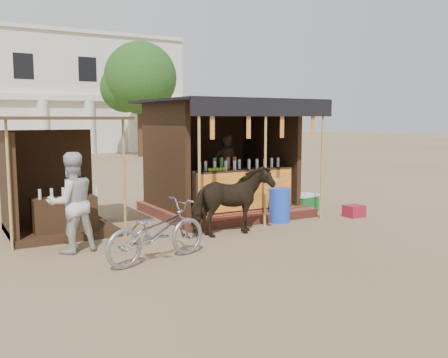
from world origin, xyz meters
TOP-DOWN VIEW (x-y plane):
  - ground at (0.00, 0.00)m, footprint 120.00×120.00m
  - main_stall at (1.01, 3.36)m, footprint 3.60×3.61m
  - secondary_stall at (-3.17, 3.24)m, footprint 2.40×2.40m
  - cow at (-0.06, 1.18)m, footprint 1.66×0.76m
  - motorbike at (-2.07, 0.24)m, footprint 2.00×1.06m
  - bystander at (-3.13, 1.52)m, footprint 0.93×0.77m
  - blue_barrel at (1.55, 1.76)m, footprint 0.55×0.55m
  - red_crate at (3.47, 1.36)m, footprint 0.44×0.39m
  - cooler at (2.84, 2.43)m, footprint 0.71×0.55m
  - tree at (5.81, 22.14)m, footprint 4.50×4.40m

SIDE VIEW (x-z plane):
  - ground at x=0.00m, z-range 0.00..0.00m
  - red_crate at x=3.47m, z-range 0.00..0.28m
  - cooler at x=2.84m, z-range 0.00..0.46m
  - blue_barrel at x=1.55m, z-range 0.00..0.78m
  - motorbike at x=-2.07m, z-range 0.00..1.00m
  - cow at x=-0.06m, z-range 0.00..1.40m
  - secondary_stall at x=-3.17m, z-range -0.34..2.04m
  - bystander at x=-3.13m, z-range 0.00..1.77m
  - main_stall at x=1.01m, z-range -0.36..2.42m
  - tree at x=5.81m, z-range 1.13..8.13m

